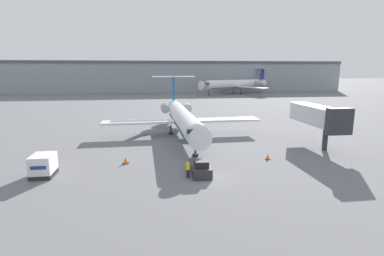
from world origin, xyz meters
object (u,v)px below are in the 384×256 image
(worker_near_tug, at_px, (188,169))
(traffic_cone_left, at_px, (126,160))
(pushback_tug, at_px, (200,168))
(jet_bridge, at_px, (318,116))
(airplane_main, at_px, (182,117))
(airplane_parked_far_left, at_px, (235,84))
(traffic_cone_right, at_px, (268,157))
(luggage_cart, at_px, (43,165))

(worker_near_tug, xyz_separation_m, traffic_cone_left, (-6.71, 5.65, -0.52))
(pushback_tug, distance_m, jet_bridge, 21.07)
(airplane_main, height_order, worker_near_tug, airplane_main)
(airplane_parked_far_left, bearing_deg, airplane_main, -111.92)
(worker_near_tug, relative_size, jet_bridge, 0.15)
(jet_bridge, bearing_deg, traffic_cone_right, -151.80)
(pushback_tug, height_order, traffic_cone_left, pushback_tug)
(worker_near_tug, height_order, airplane_parked_far_left, airplane_parked_far_left)
(luggage_cart, relative_size, jet_bridge, 0.26)
(pushback_tug, height_order, traffic_cone_right, pushback_tug)
(worker_near_tug, bearing_deg, airplane_main, 85.24)
(pushback_tug, xyz_separation_m, worker_near_tug, (-1.39, -0.82, 0.25))
(airplane_main, xyz_separation_m, jet_bridge, (18.33, -10.14, 1.37))
(pushback_tug, relative_size, luggage_cart, 1.44)
(traffic_cone_left, bearing_deg, airplane_parked_far_left, 66.77)
(traffic_cone_left, xyz_separation_m, airplane_parked_far_left, (41.32, 96.28, 3.89))
(pushback_tug, bearing_deg, airplane_main, 89.16)
(airplane_main, xyz_separation_m, airplane_parked_far_left, (32.94, 81.85, 1.20))
(airplane_parked_far_left, height_order, jet_bridge, airplane_parked_far_left)
(traffic_cone_left, bearing_deg, luggage_cart, -159.35)
(traffic_cone_left, relative_size, airplane_parked_far_left, 0.02)
(airplane_main, distance_m, pushback_tug, 19.41)
(luggage_cart, xyz_separation_m, traffic_cone_right, (25.52, 2.34, -0.85))
(airplane_main, distance_m, worker_near_tug, 20.26)
(traffic_cone_left, distance_m, jet_bridge, 27.36)
(traffic_cone_right, bearing_deg, pushback_tug, -156.15)
(airplane_main, relative_size, traffic_cone_right, 44.32)
(traffic_cone_right, height_order, airplane_parked_far_left, airplane_parked_far_left)
(airplane_parked_far_left, distance_m, jet_bridge, 93.15)
(pushback_tug, relative_size, airplane_parked_far_left, 0.12)
(airplane_main, distance_m, airplane_parked_far_left, 88.24)
(airplane_main, xyz_separation_m, luggage_cart, (-16.53, -17.50, -1.93))
(luggage_cart, distance_m, traffic_cone_left, 8.74)
(traffic_cone_right, bearing_deg, luggage_cart, -174.75)
(airplane_main, bearing_deg, traffic_cone_right, -59.36)
(traffic_cone_left, xyz_separation_m, traffic_cone_right, (17.36, -0.73, -0.09))
(luggage_cart, relative_size, traffic_cone_left, 3.64)
(pushback_tug, bearing_deg, worker_near_tug, -149.39)
(airplane_main, height_order, airplane_parked_far_left, airplane_parked_far_left)
(traffic_cone_right, bearing_deg, traffic_cone_left, 177.60)
(worker_near_tug, xyz_separation_m, traffic_cone_right, (10.65, 4.92, -0.61))
(airplane_main, xyz_separation_m, pushback_tug, (-0.28, -19.26, -2.43))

